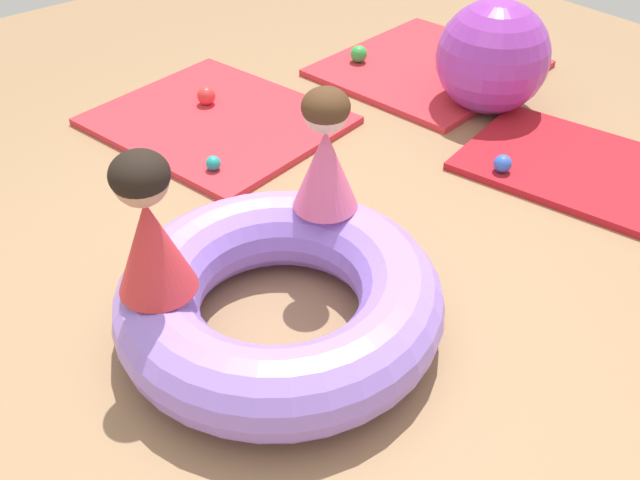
{
  "coord_description": "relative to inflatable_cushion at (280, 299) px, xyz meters",
  "views": [
    {
      "loc": [
        1.66,
        -1.21,
        2.01
      ],
      "look_at": [
        -0.0,
        0.2,
        0.34
      ],
      "focal_mm": 41.0,
      "sensor_mm": 36.0,
      "label": 1
    }
  ],
  "objects": [
    {
      "name": "ground_plane",
      "position": [
        0.0,
        -0.0,
        -0.16
      ],
      "size": [
        8.0,
        8.0,
        0.0
      ],
      "primitive_type": "plane",
      "color": "#93704C"
    },
    {
      "name": "gym_mat_near_left",
      "position": [
        0.16,
        1.92,
        -0.14
      ],
      "size": [
        1.48,
        1.1,
        0.04
      ],
      "primitive_type": "cube",
      "rotation": [
        0.0,
        0.0,
        0.23
      ],
      "color": "#B21923",
      "rests_on": "ground"
    },
    {
      "name": "gym_mat_front",
      "position": [
        -1.56,
        0.75,
        -0.14
      ],
      "size": [
        1.45,
        1.3,
        0.04
      ],
      "primitive_type": "cube",
      "rotation": [
        0.0,
        0.0,
        0.18
      ],
      "color": "red",
      "rests_on": "ground"
    },
    {
      "name": "gym_mat_near_right",
      "position": [
        -1.27,
        2.2,
        -0.14
      ],
      "size": [
        1.27,
        1.37,
        0.04
      ],
      "primitive_type": "cube",
      "rotation": [
        0.0,
        0.0,
        0.12
      ],
      "color": "red",
      "rests_on": "ground"
    },
    {
      "name": "inflatable_cushion",
      "position": [
        0.0,
        0.0,
        0.0
      ],
      "size": [
        1.24,
        1.24,
        0.32
      ],
      "primitive_type": "torus",
      "color": "#9975EA",
      "rests_on": "ground"
    },
    {
      "name": "child_in_pink",
      "position": [
        -0.19,
        0.39,
        0.41
      ],
      "size": [
        0.35,
        0.35,
        0.52
      ],
      "rotation": [
        0.0,
        0.0,
        3.59
      ],
      "color": "#E5608E",
      "rests_on": "inflatable_cushion"
    },
    {
      "name": "child_in_red",
      "position": [
        -0.18,
        -0.39,
        0.42
      ],
      "size": [
        0.32,
        0.32,
        0.54
      ],
      "rotation": [
        0.0,
        0.0,
        4.88
      ],
      "color": "red",
      "rests_on": "inflatable_cushion"
    },
    {
      "name": "play_ball_red",
      "position": [
        -1.73,
        0.8,
        -0.07
      ],
      "size": [
        0.11,
        0.11,
        0.11
      ],
      "primitive_type": "sphere",
      "color": "red",
      "rests_on": "gym_mat_front"
    },
    {
      "name": "play_ball_teal",
      "position": [
        -1.1,
        0.42,
        -0.08
      ],
      "size": [
        0.08,
        0.08,
        0.08
      ],
      "primitive_type": "sphere",
      "color": "teal",
      "rests_on": "gym_mat_front"
    },
    {
      "name": "play_ball_blue",
      "position": [
        -0.14,
        1.53,
        -0.07
      ],
      "size": [
        0.09,
        0.09,
        0.09
      ],
      "primitive_type": "sphere",
      "color": "blue",
      "rests_on": "gym_mat_near_left"
    },
    {
      "name": "play_ball_orange",
      "position": [
        -0.87,
        2.14,
        -0.08
      ],
      "size": [
        0.09,
        0.09,
        0.09
      ],
      "primitive_type": "sphere",
      "color": "orange",
      "rests_on": "gym_mat_near_right"
    },
    {
      "name": "play_ball_green",
      "position": [
        -1.6,
        1.88,
        -0.07
      ],
      "size": [
        0.11,
        0.11,
        0.11
      ],
      "primitive_type": "sphere",
      "color": "green",
      "rests_on": "gym_mat_near_right"
    },
    {
      "name": "exercise_ball_large",
      "position": [
        -0.69,
        2.07,
        0.16
      ],
      "size": [
        0.64,
        0.64,
        0.64
      ],
      "primitive_type": "sphere",
      "color": "purple",
      "rests_on": "ground"
    }
  ]
}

